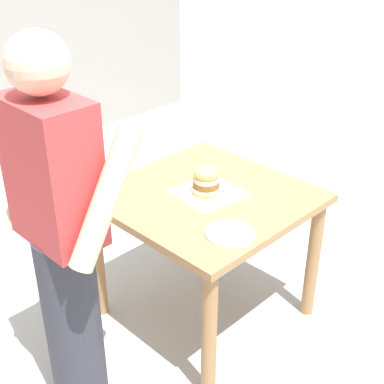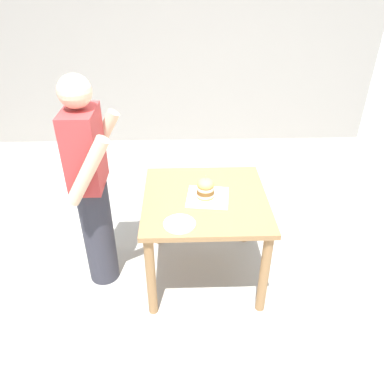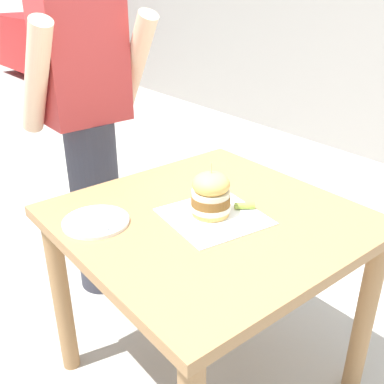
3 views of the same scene
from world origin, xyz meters
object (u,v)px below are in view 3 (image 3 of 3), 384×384
object	(u,v)px
side_plate_with_forks	(96,222)
diner_across_table	(89,124)
parked_car_mid_block	(128,23)
patio_table	(210,247)
sandwich	(211,194)
pickle_spear	(245,206)

from	to	relation	value
side_plate_with_forks	diner_across_table	world-z (taller)	diner_across_table
diner_across_table	parked_car_mid_block	bearing A→B (deg)	56.93
patio_table	sandwich	bearing A→B (deg)	-76.74
side_plate_with_forks	diner_across_table	distance (m)	0.72
patio_table	diner_across_table	size ratio (longest dim) A/B	0.56
sandwich	side_plate_with_forks	size ratio (longest dim) A/B	0.86
patio_table	sandwich	distance (m)	0.21
diner_across_table	pickle_spear	bearing A→B (deg)	-81.31
parked_car_mid_block	sandwich	bearing A→B (deg)	-119.41
pickle_spear	parked_car_mid_block	xyz separation A→B (m)	(3.51, 6.48, -0.05)
pickle_spear	diner_across_table	distance (m)	0.90
patio_table	parked_car_mid_block	world-z (taller)	parked_car_mid_block
side_plate_with_forks	parked_car_mid_block	distance (m)	7.39
patio_table	diner_across_table	distance (m)	0.87
side_plate_with_forks	patio_table	bearing A→B (deg)	-30.49
sandwich	pickle_spear	world-z (taller)	sandwich
patio_table	parked_car_mid_block	size ratio (longest dim) A/B	0.22
parked_car_mid_block	side_plate_with_forks	bearing A→B (deg)	-122.42
diner_across_table	patio_table	bearing A→B (deg)	-88.85
pickle_spear	diner_across_table	size ratio (longest dim) A/B	0.04
patio_table	pickle_spear	distance (m)	0.19
patio_table	side_plate_with_forks	world-z (taller)	side_plate_with_forks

